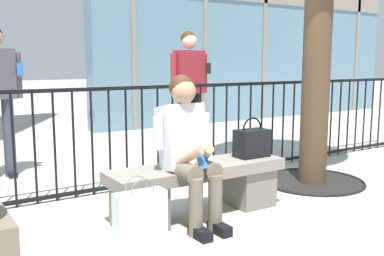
% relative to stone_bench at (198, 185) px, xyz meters
% --- Properties ---
extents(ground_plane, '(60.00, 60.00, 0.00)m').
position_rel_stone_bench_xyz_m(ground_plane, '(0.00, 0.00, -0.27)').
color(ground_plane, '#B2ADA3').
extents(stone_bench, '(1.60, 0.44, 0.45)m').
position_rel_stone_bench_xyz_m(stone_bench, '(0.00, 0.00, 0.00)').
color(stone_bench, gray).
rests_on(stone_bench, ground).
extents(seated_person_with_phone, '(0.52, 0.66, 1.21)m').
position_rel_stone_bench_xyz_m(seated_person_with_phone, '(-0.18, -0.13, 0.38)').
color(seated_person_with_phone, '#6B6051').
rests_on(seated_person_with_phone, ground).
extents(handbag_on_bench, '(0.31, 0.18, 0.37)m').
position_rel_stone_bench_xyz_m(handbag_on_bench, '(0.58, -0.01, 0.31)').
color(handbag_on_bench, black).
rests_on(handbag_on_bench, stone_bench).
extents(shopping_bag, '(0.37, 0.14, 0.52)m').
position_rel_stone_bench_xyz_m(shopping_bag, '(-0.73, -0.36, -0.06)').
color(shopping_bag, white).
rests_on(shopping_bag, ground).
extents(bystander_at_railing, '(0.55, 0.29, 1.71)m').
position_rel_stone_bench_xyz_m(bystander_at_railing, '(1.10, 1.89, 0.73)').
color(bystander_at_railing, black).
rests_on(bystander_at_railing, ground).
extents(plaza_railing, '(8.79, 0.04, 1.07)m').
position_rel_stone_bench_xyz_m(plaza_railing, '(-0.00, 1.06, 0.27)').
color(plaza_railing, black).
rests_on(plaza_railing, ground).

